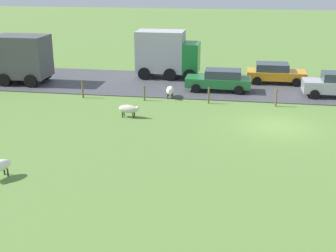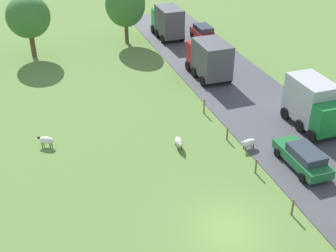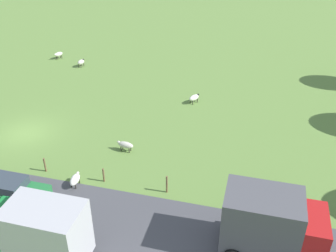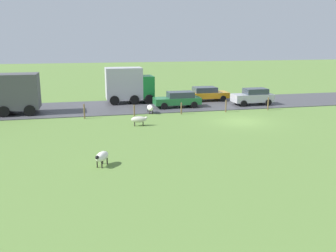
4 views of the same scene
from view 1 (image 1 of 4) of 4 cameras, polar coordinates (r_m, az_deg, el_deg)
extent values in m
plane|color=olive|center=(25.44, 13.60, -0.09)|extent=(160.00, 160.00, 0.00)
cube|color=#47474C|center=(33.75, 12.68, 4.75)|extent=(8.00, 80.00, 0.06)
ellipsoid|color=white|center=(30.26, 0.27, 4.55)|extent=(1.13, 0.59, 0.51)
ellipsoid|color=silver|center=(29.73, 0.19, 4.52)|extent=(0.27, 0.20, 0.20)
cylinder|color=#2D2823|center=(30.05, 0.49, 3.74)|extent=(0.07, 0.07, 0.33)
cylinder|color=#2D2823|center=(30.07, -0.05, 3.75)|extent=(0.07, 0.07, 0.33)
cylinder|color=#2D2823|center=(30.63, 0.58, 4.04)|extent=(0.07, 0.07, 0.33)
cylinder|color=#2D2823|center=(30.65, 0.05, 4.05)|extent=(0.07, 0.07, 0.33)
cylinder|color=#2D2823|center=(19.96, -19.63, -5.58)|extent=(0.07, 0.07, 0.34)
cylinder|color=#2D2823|center=(20.18, -20.03, -5.35)|extent=(0.07, 0.07, 0.34)
ellipsoid|color=beige|center=(26.27, -5.05, 2.17)|extent=(0.62, 1.24, 0.48)
ellipsoid|color=silver|center=(26.04, -3.90, 2.30)|extent=(0.21, 0.28, 0.20)
cylinder|color=#2D2823|center=(26.38, -4.27, 1.47)|extent=(0.07, 0.07, 0.33)
cylinder|color=#2D2823|center=(26.14, -4.47, 1.30)|extent=(0.07, 0.07, 0.33)
cylinder|color=#2D2823|center=(26.60, -5.59, 1.59)|extent=(0.07, 0.07, 0.33)
cylinder|color=#2D2823|center=(26.37, -5.80, 1.42)|extent=(0.07, 0.07, 0.33)
cylinder|color=brown|center=(29.10, 13.53, 3.51)|extent=(0.12, 0.12, 1.14)
cylinder|color=brown|center=(29.08, 5.18, 3.87)|extent=(0.12, 0.12, 1.05)
cylinder|color=brown|center=(29.67, -3.02, 4.18)|extent=(0.12, 0.12, 1.00)
cylinder|color=brown|center=(30.80, -10.77, 4.65)|extent=(0.12, 0.12, 1.24)
cube|color=#4C4C51|center=(35.61, -17.99, 8.40)|extent=(2.58, 3.80, 3.08)
cylinder|color=black|center=(38.18, -20.26, 6.46)|extent=(0.30, 0.96, 0.96)
cylinder|color=black|center=(35.24, -20.05, 5.51)|extent=(0.30, 0.96, 0.96)
cylinder|color=black|center=(37.45, -18.17, 6.46)|extent=(0.30, 0.96, 0.96)
cylinder|color=black|center=(34.28, -16.98, 5.48)|extent=(0.30, 0.96, 0.96)
cylinder|color=black|center=(36.55, -15.24, 6.45)|extent=(0.30, 0.96, 0.96)
cube|color=#197F33|center=(35.56, 2.98, 8.65)|extent=(2.32, 1.20, 2.30)
cube|color=#B2B2B7|center=(35.83, -0.94, 9.46)|extent=(2.32, 3.67, 3.17)
cylinder|color=black|center=(36.91, 3.15, 7.21)|extent=(0.30, 0.96, 0.96)
cylinder|color=black|center=(34.66, 2.73, 6.44)|extent=(0.30, 0.96, 0.96)
cylinder|color=black|center=(37.10, 0.80, 7.30)|extent=(0.30, 0.96, 0.96)
cylinder|color=black|center=(34.86, 0.23, 6.53)|extent=(0.30, 0.96, 0.96)
cylinder|color=black|center=(37.44, -2.28, 7.40)|extent=(0.30, 0.96, 0.96)
cylinder|color=black|center=(35.22, -3.03, 6.64)|extent=(0.30, 0.96, 0.96)
cube|color=orange|center=(35.14, 13.52, 6.34)|extent=(1.97, 4.34, 0.60)
cube|color=#333D47|center=(35.00, 13.06, 7.30)|extent=(1.74, 2.39, 0.56)
cylinder|color=black|center=(36.30, 15.62, 6.07)|extent=(0.22, 0.64, 0.64)
cylinder|color=black|center=(34.38, 15.93, 5.34)|extent=(0.22, 0.64, 0.64)
cylinder|color=black|center=(36.09, 11.14, 6.35)|extent=(0.22, 0.64, 0.64)
cylinder|color=black|center=(34.16, 11.21, 5.63)|extent=(0.22, 0.64, 0.64)
cube|color=#B7B7BC|center=(32.27, 20.27, 4.72)|extent=(1.75, 4.07, 0.77)
cylinder|color=black|center=(31.29, 18.09, 3.81)|extent=(0.22, 0.64, 0.64)
cylinder|color=black|center=(32.97, 17.67, 4.60)|extent=(0.22, 0.64, 0.64)
cube|color=#237238|center=(32.06, 6.35, 5.59)|extent=(1.77, 4.53, 0.63)
cube|color=#333D47|center=(31.92, 7.00, 6.60)|extent=(1.56, 2.49, 0.56)
cylinder|color=black|center=(31.39, 3.55, 4.78)|extent=(0.22, 0.64, 0.64)
cylinder|color=black|center=(33.10, 3.87, 5.52)|extent=(0.22, 0.64, 0.64)
cylinder|color=black|center=(31.25, 8.94, 4.51)|extent=(0.22, 0.64, 0.64)
cylinder|color=black|center=(32.96, 8.98, 5.27)|extent=(0.22, 0.64, 0.64)
camera|label=2|loc=(25.28, 68.12, 29.96)|focal=47.44mm
camera|label=3|loc=(48.89, -10.07, 27.87)|focal=40.75mm
camera|label=4|loc=(11.07, -95.68, -10.50)|focal=39.61mm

